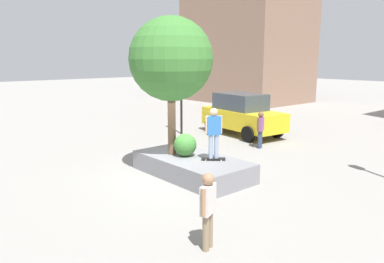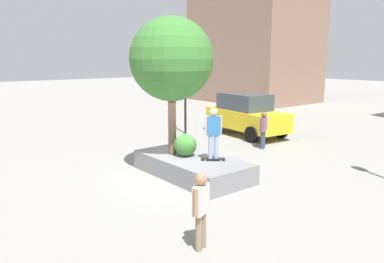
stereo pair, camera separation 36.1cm
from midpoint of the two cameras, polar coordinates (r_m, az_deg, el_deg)
name	(u,v)px [view 2 (the right image)]	position (r m, az deg, el deg)	size (l,w,h in m)	color
ground_plane	(181,174)	(13.25, -0.98, -6.47)	(120.00, 120.00, 0.00)	gray
planter_ledge	(192,166)	(12.96, 0.80, -5.34)	(4.25, 2.13, 0.66)	gray
plaza_tree	(171,60)	(12.88, -2.34, 10.93)	(2.86, 2.86, 4.75)	brown
boxwood_shrub	(185,145)	(12.94, -0.23, -2.05)	(0.79, 0.79, 0.79)	#3D7A33
skateboard	(213,159)	(12.48, 4.07, -4.18)	(0.69, 0.73, 0.07)	black
skateboarder	(213,130)	(12.26, 4.13, 0.28)	(0.39, 0.51, 1.68)	#8C9EB7
taxi_cab	(246,114)	(19.84, 8.80, 2.62)	(4.88, 2.61, 2.18)	gold
traffic_light_median	(185,70)	(19.73, -0.49, 9.39)	(0.30, 0.35, 5.03)	black
passerby_with_bag	(263,128)	(16.99, 11.46, 0.60)	(0.34, 0.53, 1.66)	navy
bystander_watching	(201,206)	(7.96, 2.69, -11.28)	(0.35, 0.54, 1.69)	#847056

